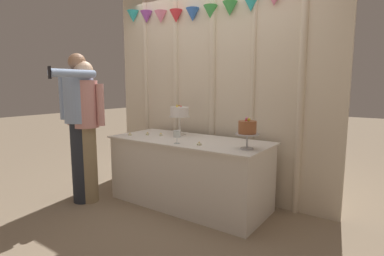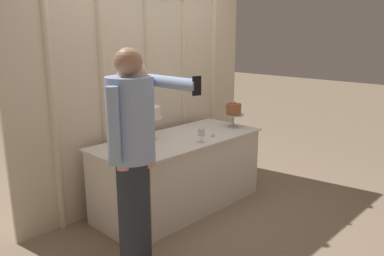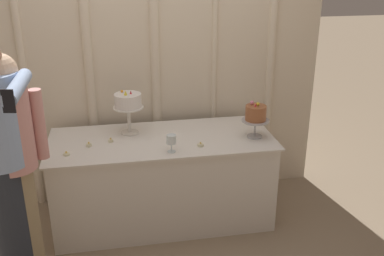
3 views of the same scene
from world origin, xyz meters
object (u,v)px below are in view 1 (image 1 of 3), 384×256
cake_display_nearleft (180,113)px  tealight_far_right (199,144)px  cake_table (189,172)px  tealight_far_left (130,135)px  guest_man_pink_jacket (86,125)px  guest_girl_blue_dress (80,122)px  wine_glass (177,134)px  cake_display_nearright (247,129)px  tealight_near_left (147,134)px  tealight_near_right (161,135)px

cake_display_nearleft → tealight_far_right: size_ratio=7.76×
cake_display_nearleft → tealight_far_right: (0.54, -0.37, -0.26)m
cake_table → tealight_far_left: (-0.74, -0.19, 0.39)m
tealight_far_right → guest_man_pink_jacket: size_ratio=0.03×
guest_girl_blue_dress → wine_glass: bearing=18.5°
cake_display_nearleft → cake_display_nearright: size_ratio=1.27×
cake_display_nearright → wine_glass: 0.74m
cake_display_nearright → tealight_near_left: bearing=177.8°
cake_table → cake_display_nearleft: cake_display_nearleft is taller
cake_display_nearleft → tealight_far_left: (-0.49, -0.35, -0.26)m
tealight_near_left → guest_girl_blue_dress: (-0.50, -0.59, 0.18)m
tealight_near_left → tealight_far_left: bearing=-140.2°
cake_table → tealight_far_right: size_ratio=36.87×
tealight_near_right → tealight_far_right: same height
cake_table → tealight_near_left: (-0.58, -0.06, 0.39)m
cake_display_nearright → tealight_far_right: (-0.48, -0.10, -0.18)m
wine_glass → tealight_far_left: bearing=174.1°
guest_girl_blue_dress → tealight_near_right: bearing=44.1°
wine_glass → tealight_near_left: size_ratio=3.17×
cake_table → cake_display_nearleft: 0.72m
cake_display_nearright → tealight_near_left: 1.36m
tealight_near_left → guest_man_pink_jacket: bearing=-128.8°
cake_display_nearleft → tealight_far_left: 0.66m
cake_display_nearleft → tealight_near_right: size_ratio=9.76×
tealight_near_left → tealight_far_right: (0.87, -0.16, -0.00)m
tealight_near_right → cake_table: bearing=0.4°
tealight_near_right → tealight_far_right: 0.73m
tealight_far_left → guest_man_pink_jacket: guest_man_pink_jacket is taller
cake_table → tealight_far_right: 0.53m
tealight_near_right → guest_girl_blue_dress: 0.95m
cake_display_nearright → tealight_near_right: size_ratio=7.67×
cake_table → tealight_near_left: 0.71m
tealight_near_right → guest_man_pink_jacket: 0.87m
cake_display_nearleft → cake_display_nearright: (1.01, -0.27, -0.08)m
tealight_far_left → tealight_far_right: (1.03, -0.02, 0.00)m
cake_table → guest_man_pink_jacket: guest_man_pink_jacket is taller
cake_display_nearleft → tealight_near_left: size_ratio=8.87×
wine_glass → guest_girl_blue_dress: bearing=-161.5°
cake_display_nearleft → wine_glass: 0.55m
cake_display_nearright → tealight_far_left: cake_display_nearright is taller
guest_girl_blue_dress → tealight_far_left: bearing=53.6°
cake_display_nearright → tealight_near_right: 1.19m
cake_display_nearleft → tealight_near_left: 0.47m
tealight_far_right → guest_girl_blue_dress: (-1.37, -0.44, 0.18)m
guest_man_pink_jacket → tealight_near_left: bearing=51.2°
cake_display_nearleft → tealight_far_right: bearing=-35.0°
tealight_far_left → tealight_near_right: size_ratio=1.27×
cake_table → tealight_near_left: size_ratio=42.14×
cake_display_nearleft → guest_girl_blue_dress: bearing=-135.6°
cake_table → guest_girl_blue_dress: 1.39m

